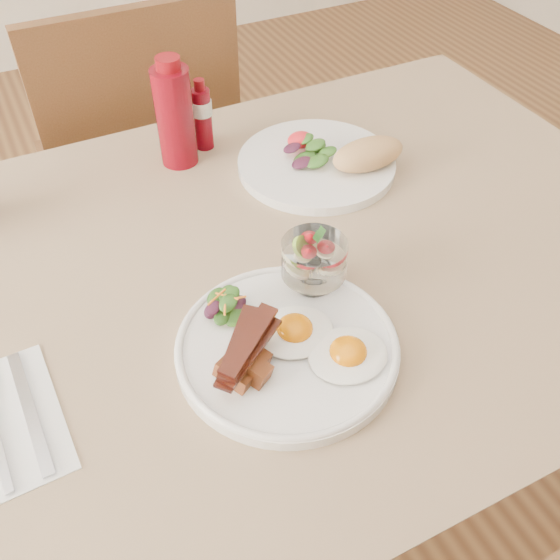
{
  "coord_description": "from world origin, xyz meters",
  "views": [
    {
      "loc": [
        -0.26,
        -0.61,
        1.37
      ],
      "look_at": [
        -0.01,
        -0.11,
        0.82
      ],
      "focal_mm": 40.0,
      "sensor_mm": 36.0,
      "label": 1
    }
  ],
  "objects_px": {
    "chair_far": "(141,164)",
    "main_plate": "(287,348)",
    "fruit_cup": "(314,259)",
    "second_plate": "(328,160)",
    "ketchup_bottle": "(175,115)",
    "table": "(257,306)",
    "hot_sauce_bottle": "(202,115)"
  },
  "relations": [
    {
      "from": "table",
      "to": "ketchup_bottle",
      "type": "distance_m",
      "value": 0.35
    },
    {
      "from": "table",
      "to": "chair_far",
      "type": "xyz_separation_m",
      "value": [
        0.0,
        0.66,
        -0.14
      ]
    },
    {
      "from": "chair_far",
      "to": "second_plate",
      "type": "xyz_separation_m",
      "value": [
        0.21,
        -0.5,
        0.25
      ]
    },
    {
      "from": "chair_far",
      "to": "second_plate",
      "type": "bearing_deg",
      "value": -67.06
    },
    {
      "from": "chair_far",
      "to": "table",
      "type": "bearing_deg",
      "value": -90.0
    },
    {
      "from": "main_plate",
      "to": "hot_sauce_bottle",
      "type": "height_order",
      "value": "hot_sauce_bottle"
    },
    {
      "from": "table",
      "to": "hot_sauce_bottle",
      "type": "height_order",
      "value": "hot_sauce_bottle"
    },
    {
      "from": "chair_far",
      "to": "main_plate",
      "type": "distance_m",
      "value": 0.86
    },
    {
      "from": "second_plate",
      "to": "ketchup_bottle",
      "type": "xyz_separation_m",
      "value": [
        -0.22,
        0.14,
        0.07
      ]
    },
    {
      "from": "fruit_cup",
      "to": "second_plate",
      "type": "distance_m",
      "value": 0.31
    },
    {
      "from": "main_plate",
      "to": "ketchup_bottle",
      "type": "relative_size",
      "value": 1.49
    },
    {
      "from": "chair_far",
      "to": "ketchup_bottle",
      "type": "xyz_separation_m",
      "value": [
        -0.01,
        -0.36,
        0.32
      ]
    },
    {
      "from": "table",
      "to": "fruit_cup",
      "type": "xyz_separation_m",
      "value": [
        0.04,
        -0.09,
        0.15
      ]
    },
    {
      "from": "ketchup_bottle",
      "to": "hot_sauce_bottle",
      "type": "xyz_separation_m",
      "value": [
        0.06,
        0.02,
        -0.03
      ]
    },
    {
      "from": "table",
      "to": "main_plate",
      "type": "distance_m",
      "value": 0.2
    },
    {
      "from": "fruit_cup",
      "to": "ketchup_bottle",
      "type": "bearing_deg",
      "value": 97.36
    },
    {
      "from": "second_plate",
      "to": "ketchup_bottle",
      "type": "bearing_deg",
      "value": 147.74
    },
    {
      "from": "fruit_cup",
      "to": "second_plate",
      "type": "bearing_deg",
      "value": 56.3
    },
    {
      "from": "table",
      "to": "fruit_cup",
      "type": "bearing_deg",
      "value": -63.72
    },
    {
      "from": "second_plate",
      "to": "hot_sauce_bottle",
      "type": "distance_m",
      "value": 0.23
    },
    {
      "from": "main_plate",
      "to": "table",
      "type": "bearing_deg",
      "value": 78.57
    },
    {
      "from": "main_plate",
      "to": "hot_sauce_bottle",
      "type": "bearing_deg",
      "value": 80.41
    },
    {
      "from": "chair_far",
      "to": "ketchup_bottle",
      "type": "bearing_deg",
      "value": -90.96
    },
    {
      "from": "second_plate",
      "to": "table",
      "type": "bearing_deg",
      "value": -142.58
    },
    {
      "from": "table",
      "to": "main_plate",
      "type": "xyz_separation_m",
      "value": [
        -0.03,
        -0.17,
        0.1
      ]
    },
    {
      "from": "main_plate",
      "to": "fruit_cup",
      "type": "bearing_deg",
      "value": 44.61
    },
    {
      "from": "chair_far",
      "to": "main_plate",
      "type": "height_order",
      "value": "chair_far"
    },
    {
      "from": "chair_far",
      "to": "ketchup_bottle",
      "type": "height_order",
      "value": "ketchup_bottle"
    },
    {
      "from": "chair_far",
      "to": "fruit_cup",
      "type": "height_order",
      "value": "chair_far"
    },
    {
      "from": "table",
      "to": "main_plate",
      "type": "relative_size",
      "value": 4.75
    },
    {
      "from": "second_plate",
      "to": "ketchup_bottle",
      "type": "height_order",
      "value": "ketchup_bottle"
    },
    {
      "from": "ketchup_bottle",
      "to": "fruit_cup",
      "type": "bearing_deg",
      "value": -82.64
    }
  ]
}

